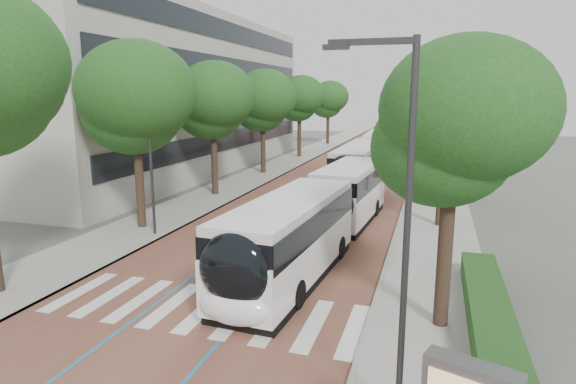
# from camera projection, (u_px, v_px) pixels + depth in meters

# --- Properties ---
(ground) EXTENTS (160.00, 160.00, 0.00)m
(ground) POSITION_uv_depth(u_px,v_px,m) (185.00, 322.00, 15.16)
(ground) COLOR #51544C
(ground) RESTS_ON ground
(road) EXTENTS (11.00, 140.00, 0.02)m
(road) POSITION_uv_depth(u_px,v_px,m) (365.00, 160.00, 52.63)
(road) COLOR brown
(road) RESTS_ON ground
(sidewalk_left) EXTENTS (4.00, 140.00, 0.12)m
(sidewalk_left) POSITION_uv_depth(u_px,v_px,m) (299.00, 157.00, 54.77)
(sidewalk_left) COLOR gray
(sidewalk_left) RESTS_ON ground
(sidewalk_right) EXTENTS (4.00, 140.00, 0.12)m
(sidewalk_right) POSITION_uv_depth(u_px,v_px,m) (437.00, 162.00, 50.47)
(sidewalk_right) COLOR gray
(sidewalk_right) RESTS_ON ground
(kerb_left) EXTENTS (0.20, 140.00, 0.14)m
(kerb_left) POSITION_uv_depth(u_px,v_px,m) (315.00, 157.00, 54.23)
(kerb_left) COLOR gray
(kerb_left) RESTS_ON ground
(kerb_right) EXTENTS (0.20, 140.00, 0.14)m
(kerb_right) POSITION_uv_depth(u_px,v_px,m) (418.00, 161.00, 51.02)
(kerb_right) COLOR gray
(kerb_right) RESTS_ON ground
(zebra_crossing) EXTENTS (10.55, 3.60, 0.01)m
(zebra_crossing) POSITION_uv_depth(u_px,v_px,m) (205.00, 309.00, 16.03)
(zebra_crossing) COLOR silver
(zebra_crossing) RESTS_ON ground
(lane_line_left) EXTENTS (0.12, 126.00, 0.01)m
(lane_line_left) POSITION_uv_depth(u_px,v_px,m) (351.00, 159.00, 53.09)
(lane_line_left) COLOR #236EAF
(lane_line_left) RESTS_ON road
(lane_line_right) EXTENTS (0.12, 126.00, 0.01)m
(lane_line_right) POSITION_uv_depth(u_px,v_px,m) (380.00, 160.00, 52.17)
(lane_line_right) COLOR #236EAF
(lane_line_right) RESTS_ON road
(office_building) EXTENTS (18.11, 40.00, 14.00)m
(office_building) POSITION_uv_depth(u_px,v_px,m) (144.00, 95.00, 45.58)
(office_building) COLOR #A3A197
(office_building) RESTS_ON ground
(hedge) EXTENTS (1.20, 14.00, 0.80)m
(hedge) POSITION_uv_depth(u_px,v_px,m) (498.00, 351.00, 12.44)
(hedge) COLOR #184317
(hedge) RESTS_ON sidewalk_right
(streetlight_near) EXTENTS (1.82, 0.20, 8.00)m
(streetlight_near) POSITION_uv_depth(u_px,v_px,m) (399.00, 210.00, 9.48)
(streetlight_near) COLOR #2F2F31
(streetlight_near) RESTS_ON sidewalk_right
(streetlight_far) EXTENTS (1.82, 0.20, 8.00)m
(streetlight_far) POSITION_uv_depth(u_px,v_px,m) (427.00, 127.00, 32.91)
(streetlight_far) COLOR #2F2F31
(streetlight_far) RESTS_ON sidewalk_right
(lamp_post_left) EXTENTS (0.14, 0.14, 8.00)m
(lamp_post_left) POSITION_uv_depth(u_px,v_px,m) (150.00, 155.00, 23.58)
(lamp_post_left) COLOR #2F2F31
(lamp_post_left) RESTS_ON sidewalk_left
(trees_left) EXTENTS (6.02, 60.62, 10.07)m
(trees_left) POSITION_uv_depth(u_px,v_px,m) (236.00, 101.00, 36.59)
(trees_left) COLOR black
(trees_left) RESTS_ON ground
(trees_right) EXTENTS (5.24, 47.03, 8.82)m
(trees_right) POSITION_uv_depth(u_px,v_px,m) (444.00, 108.00, 33.38)
(trees_right) COLOR black
(trees_right) RESTS_ON ground
(lead_bus) EXTENTS (3.82, 18.53, 3.20)m
(lead_bus) POSITION_uv_depth(u_px,v_px,m) (320.00, 216.00, 21.80)
(lead_bus) COLOR black
(lead_bus) RESTS_ON ground
(bus_queued_0) EXTENTS (2.67, 12.43, 3.20)m
(bus_queued_0) POSITION_uv_depth(u_px,v_px,m) (359.00, 166.00, 36.89)
(bus_queued_0) COLOR white
(bus_queued_0) RESTS_ON ground
(bus_queued_1) EXTENTS (3.00, 12.49, 3.20)m
(bus_queued_1) POSITION_uv_depth(u_px,v_px,m) (378.00, 148.00, 49.02)
(bus_queued_1) COLOR white
(bus_queued_1) RESTS_ON ground
(bus_queued_2) EXTENTS (3.20, 12.52, 3.20)m
(bus_queued_2) POSITION_uv_depth(u_px,v_px,m) (392.00, 138.00, 60.76)
(bus_queued_2) COLOR white
(bus_queued_2) RESTS_ON ground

